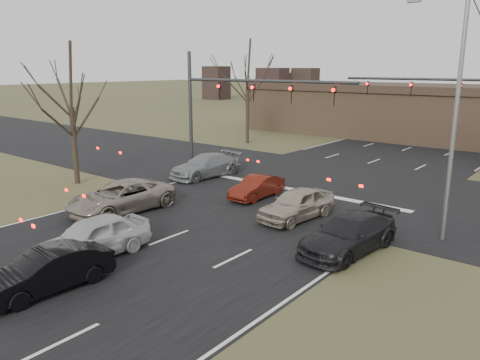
% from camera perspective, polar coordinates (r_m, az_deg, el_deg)
% --- Properties ---
extents(ground, '(360.00, 360.00, 0.00)m').
position_cam_1_polar(ground, '(18.27, -15.64, -9.43)').
color(ground, '#444A27').
rests_on(ground, ground).
extents(road_cross, '(200.00, 14.00, 0.02)m').
position_cam_1_polar(road_cross, '(29.07, 9.00, -0.45)').
color(road_cross, black).
rests_on(road_cross, ground).
extents(building, '(42.40, 10.40, 5.30)m').
position_cam_1_polar(building, '(49.21, 24.87, 7.33)').
color(building, brown).
rests_on(building, ground).
extents(mast_arm_near, '(12.12, 0.24, 8.00)m').
position_cam_1_polar(mast_arm_near, '(29.64, -1.54, 9.90)').
color(mast_arm_near, '#383A3D').
rests_on(mast_arm_near, ground).
extents(mast_arm_far, '(11.12, 0.24, 8.00)m').
position_cam_1_polar(mast_arm_far, '(33.51, 25.74, 8.91)').
color(mast_arm_far, '#383A3D').
rests_on(mast_arm_far, ground).
extents(streetlight_right_near, '(2.34, 0.25, 10.00)m').
position_cam_1_polar(streetlight_right_near, '(20.25, 24.43, 8.43)').
color(streetlight_right_near, gray).
rests_on(streetlight_right_near, ground).
extents(tree_left_near, '(5.10, 5.10, 8.50)m').
position_cam_1_polar(tree_left_near, '(29.80, -20.18, 11.99)').
color(tree_left_near, black).
rests_on(tree_left_near, ground).
extents(tree_left_far, '(5.70, 5.70, 9.50)m').
position_cam_1_polar(tree_left_far, '(43.80, 0.93, 14.08)').
color(tree_left_far, black).
rests_on(tree_left_far, ground).
extents(car_silver_suv, '(2.80, 5.56, 1.51)m').
position_cam_1_polar(car_silver_suv, '(23.82, -14.27, -2.00)').
color(car_silver_suv, gray).
rests_on(car_silver_suv, ground).
extents(car_white_sedan, '(2.05, 4.60, 1.54)m').
position_cam_1_polar(car_white_sedan, '(18.52, -17.54, -6.70)').
color(car_white_sedan, '#BABABC').
rests_on(car_white_sedan, ground).
extents(car_black_hatch, '(1.67, 4.22, 1.37)m').
position_cam_1_polar(car_black_hatch, '(16.35, -22.45, -10.20)').
color(car_black_hatch, black).
rests_on(car_black_hatch, ground).
extents(car_charcoal_sedan, '(2.54, 5.10, 1.42)m').
position_cam_1_polar(car_charcoal_sedan, '(18.66, 13.11, -6.44)').
color(car_charcoal_sedan, black).
rests_on(car_charcoal_sedan, ground).
extents(car_grey_ahead, '(2.60, 5.27, 1.47)m').
position_cam_1_polar(car_grey_ahead, '(30.51, -4.23, 1.75)').
color(car_grey_ahead, gray).
rests_on(car_grey_ahead, ground).
extents(car_red_ahead, '(1.35, 3.71, 1.22)m').
position_cam_1_polar(car_red_ahead, '(25.54, 2.07, -0.87)').
color(car_red_ahead, '#57160C').
rests_on(car_red_ahead, ground).
extents(car_silver_ahead, '(2.21, 4.48, 1.47)m').
position_cam_1_polar(car_silver_ahead, '(22.14, 6.94, -2.91)').
color(car_silver_ahead, '#B0A58E').
rests_on(car_silver_ahead, ground).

